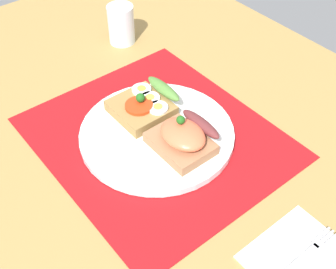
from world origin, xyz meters
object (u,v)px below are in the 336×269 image
at_px(sandwich_salmon, 184,137).
at_px(napkin, 299,257).
at_px(drinking_glass, 121,24).
at_px(sandwich_egg_tomato, 145,105).
at_px(fork, 304,257).
at_px(plate, 157,134).

height_order(sandwich_salmon, napkin, sandwich_salmon).
bearing_deg(sandwich_salmon, drinking_glass, 161.53).
relative_size(sandwich_salmon, napkin, 0.75).
distance_m(sandwich_egg_tomato, drinking_glass, 0.26).
relative_size(sandwich_salmon, drinking_glass, 1.21).
distance_m(sandwich_egg_tomato, sandwich_salmon, 0.11).
bearing_deg(fork, napkin, -152.71).
bearing_deg(drinking_glass, plate, -23.82).
bearing_deg(sandwich_egg_tomato, drinking_glass, 154.39).
bearing_deg(drinking_glass, sandwich_egg_tomato, -25.61).
xyz_separation_m(plate, fork, (0.31, 0.01, -0.00)).
distance_m(plate, drinking_glass, 0.31).
relative_size(plate, drinking_glass, 3.14).
relative_size(sandwich_egg_tomato, napkin, 0.80).
xyz_separation_m(plate, sandwich_egg_tomato, (-0.05, 0.01, 0.02)).
bearing_deg(drinking_glass, sandwich_salmon, -18.47).
height_order(fork, drinking_glass, drinking_glass).
relative_size(plate, sandwich_salmon, 2.60).
distance_m(sandwich_salmon, drinking_glass, 0.36).
distance_m(napkin, fork, 0.01).
relative_size(plate, napkin, 1.96).
distance_m(sandwich_egg_tomato, napkin, 0.35).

